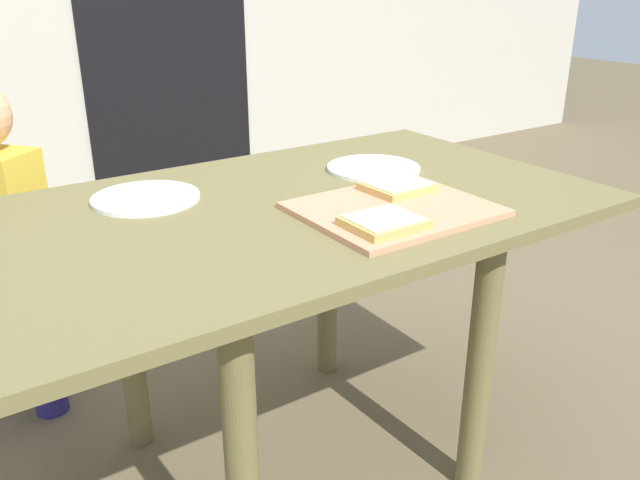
{
  "coord_description": "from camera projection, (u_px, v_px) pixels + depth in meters",
  "views": [
    {
      "loc": [
        -0.7,
        -1.14,
        1.16
      ],
      "look_at": [
        0.07,
        0.0,
        0.59
      ],
      "focal_mm": 36.67,
      "sensor_mm": 36.0,
      "label": 1
    }
  ],
  "objects": [
    {
      "name": "ground_plane",
      "position": [
        297.0,
        459.0,
        1.68
      ],
      "size": [
        16.0,
        16.0,
        0.0
      ],
      "primitive_type": "plane",
      "color": "brown"
    },
    {
      "name": "house_door",
      "position": [
        164.0,
        7.0,
        3.29
      ],
      "size": [
        0.9,
        0.02,
        2.0
      ],
      "primitive_type": "cube",
      "color": "black",
      "rests_on": "ground"
    },
    {
      "name": "dining_table",
      "position": [
        294.0,
        246.0,
        1.45
      ],
      "size": [
        1.34,
        0.81,
        0.7
      ],
      "color": "brown",
      "rests_on": "ground"
    },
    {
      "name": "cutting_board",
      "position": [
        394.0,
        209.0,
        1.36
      ],
      "size": [
        0.38,
        0.32,
        0.01
      ],
      "primitive_type": "cube",
      "color": "tan",
      "rests_on": "dining_table"
    },
    {
      "name": "pizza_slice_near_left",
      "position": [
        384.0,
        222.0,
        1.24
      ],
      "size": [
        0.14,
        0.12,
        0.02
      ],
      "color": "tan",
      "rests_on": "cutting_board"
    },
    {
      "name": "pizza_slice_far_right",
      "position": [
        398.0,
        186.0,
        1.45
      ],
      "size": [
        0.15,
        0.13,
        0.02
      ],
      "color": "tan",
      "rests_on": "cutting_board"
    },
    {
      "name": "plate_white_right",
      "position": [
        373.0,
        168.0,
        1.64
      ],
      "size": [
        0.23,
        0.23,
        0.01
      ],
      "primitive_type": "cylinder",
      "color": "white",
      "rests_on": "dining_table"
    },
    {
      "name": "plate_white_left",
      "position": [
        146.0,
        198.0,
        1.43
      ],
      "size": [
        0.23,
        0.23,
        0.01
      ],
      "primitive_type": "cylinder",
      "color": "white",
      "rests_on": "dining_table"
    }
  ]
}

